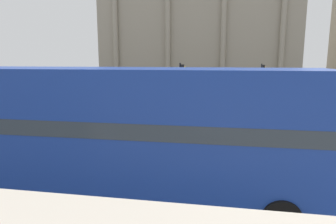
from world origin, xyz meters
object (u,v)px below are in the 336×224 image
Objects in this scene: traffic_light_near at (182,103)px; pedestrian_white at (231,89)px; plaza_building_left at (199,33)px; car_white at (182,98)px; pedestrian_olive at (239,95)px; traffic_light_far at (262,79)px; double_decker_bus at (132,130)px; traffic_light_mid at (181,84)px.

pedestrian_white is (2.93, 22.89, -1.65)m from traffic_light_near.
plaza_building_left is 8.70× the size of car_white.
pedestrian_white reaches higher than pedestrian_olive.
pedestrian_white is (-2.49, 6.91, -1.68)m from traffic_light_far.
double_decker_bus is 0.31× the size of plaza_building_left.
pedestrian_white is at bearing 42.19° from pedestrian_olive.
double_decker_bus is at bearing -102.97° from traffic_light_near.
traffic_light_far reaches higher than car_white.
traffic_light_far is 0.96× the size of car_white.
pedestrian_white is (4.93, 6.99, 0.24)m from car_white.
traffic_light_far is at bearing 64.49° from double_decker_bus.
traffic_light_mid is 15.66m from pedestrian_white.
pedestrian_white is 1.03× the size of pedestrian_olive.
traffic_light_near is at bearing -82.25° from traffic_light_mid.
plaza_building_left is at bearing 48.04° from pedestrian_olive.
traffic_light_far is at bearing 149.76° from pedestrian_white.
double_decker_bus is 7.08× the size of pedestrian_olive.
plaza_building_left is 9.19× the size of traffic_light_near.
pedestrian_white is (4.00, 15.03, -1.78)m from traffic_light_mid.
car_white is 5.64m from pedestrian_olive.
traffic_light_mid is (1.78, -40.39, -6.72)m from plaza_building_left.
traffic_light_near is at bearing 69.04° from double_decker_bus.
car_white is at bearing -179.32° from traffic_light_far.
plaza_building_left reaches higher than traffic_light_near.
double_decker_bus is 20.33m from car_white.
double_decker_bus is 53.10m from plaza_building_left.
double_decker_bus is 2.80× the size of traffic_light_far.
traffic_light_far is (5.42, 15.98, 0.03)m from traffic_light_near.
traffic_light_far reaches higher than pedestrian_white.
traffic_light_far is (6.42, 20.32, 0.28)m from double_decker_bus.
double_decker_bus is at bearing -89.67° from traffic_light_mid.
car_white is (-2.00, 15.90, -1.89)m from traffic_light_near.
plaza_building_left is at bearing 33.14° from car_white.
traffic_light_near is (2.85, -48.25, -6.85)m from plaza_building_left.
plaza_building_left is 34.00m from traffic_light_far.
traffic_light_near is 17.56m from pedestrian_olive.
double_decker_bus reaches higher than traffic_light_mid.
traffic_light_far is at bearing 51.40° from traffic_light_mid.
double_decker_bus is at bearing -87.99° from plaza_building_left.
traffic_light_near is 0.95× the size of traffic_light_mid.
plaza_building_left reaches higher than car_white.
traffic_light_mid reaches higher than pedestrian_olive.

